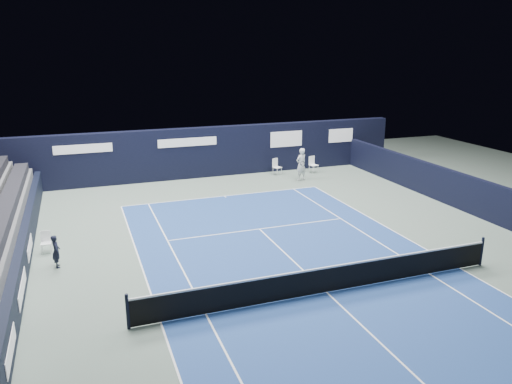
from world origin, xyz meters
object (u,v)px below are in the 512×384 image
tennis_net (327,279)px  folding_chair_back_a (276,164)px  folding_chair_back_b (313,163)px  tennis_player (301,164)px  line_judge_chair (46,240)px

tennis_net → folding_chair_back_a: bearing=73.8°
folding_chair_back_b → folding_chair_back_a: bearing=158.4°
folding_chair_back_a → tennis_player: bearing=-86.8°
tennis_net → tennis_player: 14.62m
tennis_net → tennis_player: bearing=68.4°
folding_chair_back_a → folding_chair_back_b: folding_chair_back_b is taller
folding_chair_back_a → tennis_net: tennis_net is taller
folding_chair_back_a → line_judge_chair: 15.82m
folding_chair_back_b → tennis_player: tennis_player is taller
folding_chair_back_a → tennis_player: 2.09m
folding_chair_back_a → tennis_player: (0.90, -1.86, 0.30)m
folding_chair_back_b → tennis_net: tennis_net is taller
folding_chair_back_a → line_judge_chair: size_ratio=1.20×
tennis_net → tennis_player: size_ratio=6.51×
folding_chair_back_a → line_judge_chair: (-13.29, -8.59, -0.20)m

